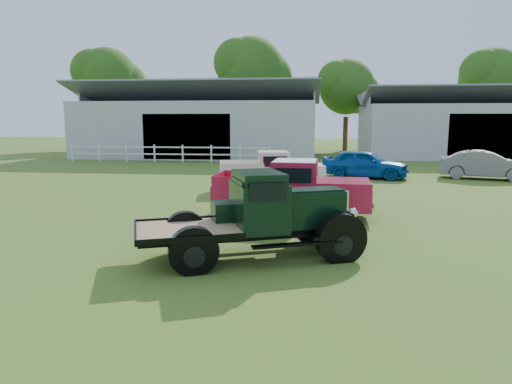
# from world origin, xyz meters

# --- Properties ---
(ground) EXTENTS (120.00, 120.00, 0.00)m
(ground) POSITION_xyz_m (0.00, 0.00, 0.00)
(ground) COLOR #4C682A
(shed_left) EXTENTS (18.80, 10.20, 5.60)m
(shed_left) POSITION_xyz_m (-7.00, 26.00, 2.80)
(shed_left) COLOR #A8A8A8
(shed_left) RESTS_ON ground
(shed_right) EXTENTS (16.80, 9.20, 5.20)m
(shed_right) POSITION_xyz_m (14.00, 27.00, 2.60)
(shed_right) COLOR #A8A8A8
(shed_right) RESTS_ON ground
(fence_rail) EXTENTS (14.20, 0.16, 1.20)m
(fence_rail) POSITION_xyz_m (-8.00, 20.00, 0.60)
(fence_rail) COLOR white
(fence_rail) RESTS_ON ground
(tree_a) EXTENTS (6.30, 6.30, 10.50)m
(tree_a) POSITION_xyz_m (-18.00, 33.00, 5.25)
(tree_a) COLOR #274714
(tree_a) RESTS_ON ground
(tree_b) EXTENTS (6.90, 6.90, 11.50)m
(tree_b) POSITION_xyz_m (-4.00, 34.00, 5.75)
(tree_b) COLOR #274714
(tree_b) RESTS_ON ground
(tree_c) EXTENTS (5.40, 5.40, 9.00)m
(tree_c) POSITION_xyz_m (5.00, 33.00, 4.50)
(tree_c) COLOR #274714
(tree_c) RESTS_ON ground
(tree_d) EXTENTS (6.00, 6.00, 10.00)m
(tree_d) POSITION_xyz_m (18.00, 34.00, 5.00)
(tree_d) COLOR #274714
(tree_d) RESTS_ON ground
(vintage_flatbed) EXTENTS (5.04, 3.43, 1.86)m
(vintage_flatbed) POSITION_xyz_m (0.43, -1.14, 0.93)
(vintage_flatbed) COLOR black
(vintage_flatbed) RESTS_ON ground
(red_pickup) EXTENTS (4.88, 2.07, 1.75)m
(red_pickup) POSITION_xyz_m (1.07, 3.10, 0.88)
(red_pickup) COLOR #B51739
(red_pickup) RESTS_ON ground
(white_pickup) EXTENTS (4.61, 2.42, 1.61)m
(white_pickup) POSITION_xyz_m (0.06, 7.98, 0.81)
(white_pickup) COLOR beige
(white_pickup) RESTS_ON ground
(misc_car_blue) EXTENTS (4.53, 2.78, 1.44)m
(misc_car_blue) POSITION_xyz_m (4.41, 12.75, 0.72)
(misc_car_blue) COLOR #0C499D
(misc_car_blue) RESTS_ON ground
(misc_car_grey) EXTENTS (4.48, 2.68, 1.39)m
(misc_car_grey) POSITION_xyz_m (10.26, 12.95, 0.70)
(misc_car_grey) COLOR slate
(misc_car_grey) RESTS_ON ground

